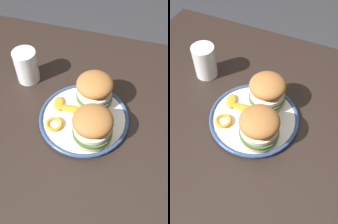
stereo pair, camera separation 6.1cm
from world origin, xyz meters
The scene contains 9 objects.
ground_plane centered at (0.00, 0.00, 0.00)m, with size 8.00×8.00×0.00m, color #333338.
dining_table centered at (0.00, 0.00, 0.63)m, with size 1.17×0.93×0.73m.
dinner_plate centered at (0.03, -0.02, 0.74)m, with size 0.28×0.28×0.02m.
sandwich_half_left centered at (0.02, -0.10, 0.80)m, with size 0.13×0.13×0.10m.
sandwich_half_right centered at (-0.01, 0.03, 0.80)m, with size 0.15×0.15×0.10m.
orange_peel_curled centered at (0.11, 0.03, 0.76)m, with size 0.06×0.06×0.01m.
orange_peel_strip_long centered at (0.12, -0.05, 0.76)m, with size 0.05×0.06×0.01m.
orange_peel_strip_short centered at (0.08, -0.04, 0.76)m, with size 0.08×0.04×0.01m.
drinking_glass centered at (0.27, -0.14, 0.78)m, with size 0.08×0.08×0.12m.
Camera 2 is at (-0.16, 0.40, 1.38)m, focal length 41.22 mm.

